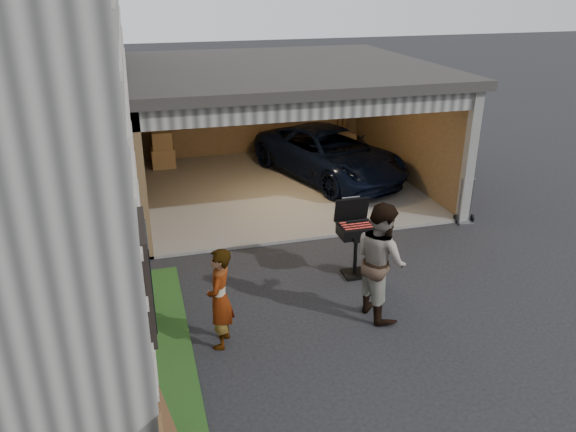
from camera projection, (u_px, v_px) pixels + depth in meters
name	position (u px, v px, depth m)	size (l,w,h in m)	color
ground	(347.00, 354.00, 7.55)	(80.00, 80.00, 0.00)	black
garage	(276.00, 108.00, 13.02)	(6.80, 6.30, 2.90)	#605E59
minivan	(329.00, 156.00, 13.82)	(2.01, 4.36, 1.21)	black
woman	(220.00, 299.00, 7.47)	(0.53, 0.35, 1.45)	silver
man	(381.00, 260.00, 8.13)	(0.86, 0.67, 1.78)	#412D19
bbq_grill	(356.00, 233.00, 9.26)	(0.59, 0.52, 1.31)	black
propane_tank	(374.00, 264.00, 9.39)	(0.33, 0.33, 0.49)	silver
hand_truck	(465.00, 214.00, 11.51)	(0.41, 0.34, 0.95)	slate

